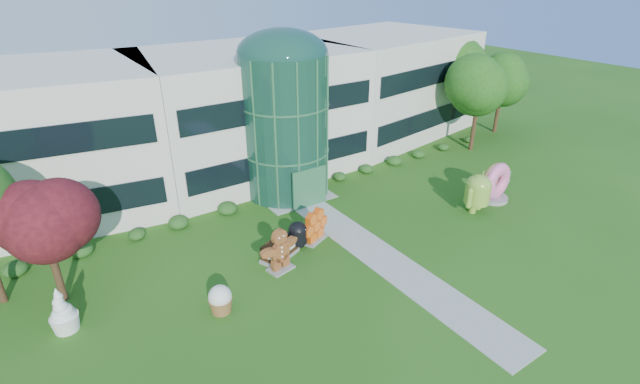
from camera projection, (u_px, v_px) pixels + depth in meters
ground at (399, 269)px, 25.30m from camera, size 140.00×140.00×0.00m
building at (247, 110)px, 36.63m from camera, size 46.00×15.00×9.30m
atrium at (285, 127)px, 32.06m from camera, size 6.00×6.00×9.80m
walkway at (375, 252)px, 26.78m from camera, size 2.40×20.00×0.04m
tree_red at (49, 248)px, 21.74m from camera, size 4.00×4.00×6.00m
trees_backdrop at (278, 132)px, 33.11m from camera, size 52.00×8.00×8.40m
android_green at (478, 190)px, 30.74m from camera, size 3.02×2.33×3.06m
android_black at (298, 233)px, 26.80m from camera, size 1.82×1.27×2.00m
donut at (495, 181)px, 32.29m from camera, size 2.81×1.51×2.82m
gingerbread at (280, 250)px, 24.77m from camera, size 2.91×1.58×2.54m
ice_cream_sandwich at (279, 249)px, 26.16m from camera, size 2.58×1.97×1.03m
honeycomb at (315, 227)px, 27.54m from camera, size 2.54×1.72×1.88m
froyo at (62, 310)px, 20.64m from camera, size 1.74×1.74×2.28m
cupcake at (220, 299)px, 21.94m from camera, size 1.36×1.36×1.44m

